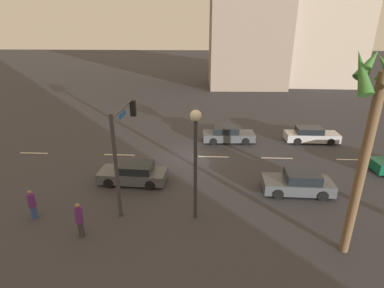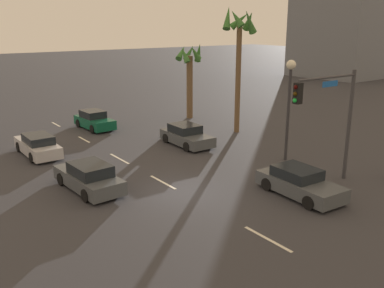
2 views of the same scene
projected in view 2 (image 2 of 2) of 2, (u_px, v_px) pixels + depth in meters
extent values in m
plane|color=#333338|center=(180.00, 192.00, 21.10)|extent=(220.00, 220.00, 0.00)
cube|color=silver|center=(56.00, 124.00, 35.11)|extent=(1.90, 0.14, 0.01)
cube|color=silver|center=(84.00, 140.00, 30.53)|extent=(1.96, 0.14, 0.01)
cube|color=silver|center=(119.00, 159.00, 26.22)|extent=(2.44, 0.14, 0.01)
cube|color=silver|center=(163.00, 182.00, 22.34)|extent=(2.41, 0.14, 0.01)
cube|color=silver|center=(267.00, 239.00, 16.48)|extent=(2.47, 0.14, 0.01)
cube|color=#0F5138|center=(95.00, 122.00, 33.59)|extent=(4.10, 1.88, 0.71)
cube|color=black|center=(93.00, 114.00, 33.60)|extent=(2.00, 1.58, 0.54)
cylinder|color=black|center=(112.00, 126.00, 33.19)|extent=(0.65, 0.25, 0.64)
cylinder|color=black|center=(93.00, 129.00, 32.23)|extent=(0.65, 0.25, 0.64)
cylinder|color=black|center=(97.00, 121.00, 35.06)|extent=(0.65, 0.25, 0.64)
cylinder|color=black|center=(79.00, 123.00, 34.10)|extent=(0.65, 0.25, 0.64)
cube|color=#474C51|center=(89.00, 180.00, 21.31)|extent=(4.61, 2.03, 0.68)
cube|color=black|center=(90.00, 169.00, 20.95)|extent=(2.26, 1.68, 0.55)
cylinder|color=black|center=(61.00, 179.00, 21.90)|extent=(0.65, 0.26, 0.64)
cylinder|color=black|center=(91.00, 172.00, 22.92)|extent=(0.65, 0.26, 0.64)
cylinder|color=black|center=(86.00, 195.00, 19.81)|extent=(0.65, 0.26, 0.64)
cylinder|color=black|center=(118.00, 187.00, 20.83)|extent=(0.65, 0.26, 0.64)
cube|color=#B7B7BC|center=(38.00, 147.00, 26.89)|extent=(4.58, 1.69, 0.69)
cube|color=black|center=(38.00, 139.00, 26.52)|extent=(2.20, 1.48, 0.50)
cylinder|color=black|center=(19.00, 147.00, 27.59)|extent=(0.64, 0.22, 0.64)
cylinder|color=black|center=(43.00, 143.00, 28.49)|extent=(0.64, 0.22, 0.64)
cylinder|color=black|center=(32.00, 158.00, 25.40)|extent=(0.64, 0.22, 0.64)
cylinder|color=black|center=(58.00, 153.00, 26.29)|extent=(0.64, 0.22, 0.64)
cube|color=#474C51|center=(300.00, 186.00, 20.51)|extent=(4.44, 2.04, 0.68)
cube|color=black|center=(297.00, 173.00, 20.56)|extent=(2.17, 1.71, 0.51)
cylinder|color=black|center=(335.00, 194.00, 19.93)|extent=(0.65, 0.25, 0.64)
cylinder|color=black|center=(309.00, 203.00, 19.02)|extent=(0.65, 0.25, 0.64)
cylinder|color=black|center=(292.00, 178.00, 22.10)|extent=(0.65, 0.25, 0.64)
cylinder|color=black|center=(267.00, 184.00, 21.19)|extent=(0.65, 0.25, 0.64)
cube|color=#474C51|center=(187.00, 138.00, 29.07)|extent=(4.22, 1.94, 0.68)
cube|color=black|center=(185.00, 128.00, 29.11)|extent=(2.05, 1.67, 0.55)
cylinder|color=black|center=(209.00, 143.00, 28.57)|extent=(0.65, 0.24, 0.64)
cylinder|color=black|center=(187.00, 147.00, 27.62)|extent=(0.65, 0.24, 0.64)
cylinder|color=black|center=(187.00, 135.00, 30.62)|extent=(0.65, 0.24, 0.64)
cylinder|color=black|center=(166.00, 138.00, 29.68)|extent=(0.65, 0.24, 0.64)
cylinder|color=#38383D|center=(349.00, 126.00, 22.16)|extent=(0.20, 0.20, 5.77)
cylinder|color=#38383D|center=(328.00, 77.00, 20.31)|extent=(0.18, 4.09, 0.12)
cube|color=black|center=(298.00, 93.00, 19.33)|extent=(0.32, 0.32, 0.95)
sphere|color=#360503|center=(296.00, 87.00, 19.15)|extent=(0.20, 0.20, 0.20)
sphere|color=#392605|center=(295.00, 94.00, 19.23)|extent=(0.20, 0.20, 0.20)
sphere|color=green|center=(295.00, 100.00, 19.32)|extent=(0.20, 0.20, 0.20)
cube|color=#1959B2|center=(330.00, 84.00, 20.51)|extent=(0.06, 1.10, 0.28)
cylinder|color=#2D2D33|center=(288.00, 116.00, 25.32)|extent=(0.18, 0.18, 5.43)
sphere|color=#F2EACC|center=(291.00, 65.00, 24.51)|extent=(0.56, 0.56, 0.56)
cylinder|color=brown|center=(190.00, 87.00, 36.90)|extent=(0.53, 0.53, 5.35)
cone|color=#38702D|center=(195.00, 53.00, 35.66)|extent=(0.73, 1.32, 1.37)
cone|color=#38702D|center=(199.00, 52.00, 36.33)|extent=(1.31, 0.92, 1.71)
cone|color=#38702D|center=(189.00, 53.00, 36.80)|extent=(1.11, 1.27, 1.50)
cone|color=#38702D|center=(182.00, 53.00, 36.42)|extent=(1.22, 1.60, 1.41)
cone|color=#38702D|center=(185.00, 55.00, 35.63)|extent=(1.24, 0.86, 1.45)
cylinder|color=brown|center=(238.00, 78.00, 31.64)|extent=(0.39, 0.39, 8.13)
cone|color=#38702D|center=(250.00, 22.00, 29.96)|extent=(0.79, 1.46, 1.77)
cone|color=#38702D|center=(249.00, 21.00, 30.75)|extent=(1.43, 0.92, 1.50)
cone|color=#38702D|center=(240.00, 20.00, 31.26)|extent=(1.45, 1.53, 1.43)
cone|color=#38702D|center=(228.00, 18.00, 30.69)|extent=(1.26, 1.38, 1.81)
cone|color=#38702D|center=(237.00, 18.00, 29.92)|extent=(1.34, 1.07, 1.38)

